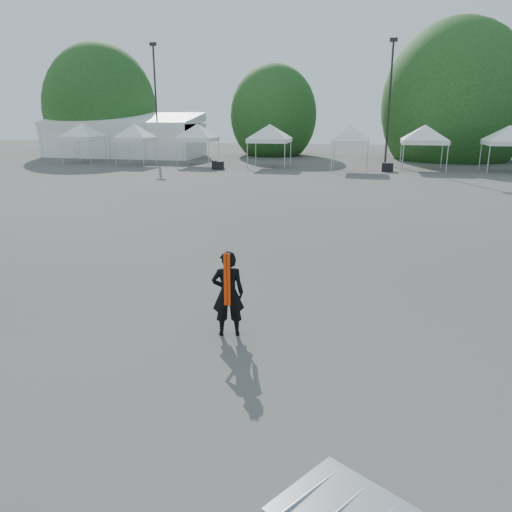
# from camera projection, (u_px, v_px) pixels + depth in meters

# --- Properties ---
(ground) EXTENTS (120.00, 120.00, 0.00)m
(ground) POSITION_uv_depth(u_px,v_px,m) (285.00, 292.00, 12.06)
(ground) COLOR #474442
(ground) RESTS_ON ground
(marquee) EXTENTS (15.00, 6.25, 4.23)m
(marquee) POSITION_uv_depth(u_px,v_px,m) (124.00, 136.00, 49.01)
(marquee) COLOR white
(marquee) RESTS_ON ground
(light_pole_west) EXTENTS (0.60, 0.25, 10.30)m
(light_pole_west) POSITION_uv_depth(u_px,v_px,m) (156.00, 95.00, 46.17)
(light_pole_west) COLOR black
(light_pole_west) RESTS_ON ground
(light_pole_east) EXTENTS (0.60, 0.25, 9.80)m
(light_pole_east) POSITION_uv_depth(u_px,v_px,m) (390.00, 95.00, 39.89)
(light_pole_east) COLOR black
(light_pole_east) RESTS_ON ground
(tree_far_w) EXTENTS (4.80, 4.80, 7.30)m
(tree_far_w) POSITION_uv_depth(u_px,v_px,m) (101.00, 109.00, 51.97)
(tree_far_w) COLOR #382314
(tree_far_w) RESTS_ON ground
(tree_mid_w) EXTENTS (4.16, 4.16, 6.33)m
(tree_mid_w) POSITION_uv_depth(u_px,v_px,m) (274.00, 115.00, 50.17)
(tree_mid_w) COLOR #382314
(tree_mid_w) RESTS_ON ground
(tree_mid_e) EXTENTS (5.12, 5.12, 7.79)m
(tree_mid_e) POSITION_uv_depth(u_px,v_px,m) (455.00, 105.00, 45.35)
(tree_mid_e) COLOR #382314
(tree_mid_e) RESTS_ON ground
(tent_a) EXTENTS (4.03, 4.03, 3.88)m
(tent_a) POSITION_uv_depth(u_px,v_px,m) (82.00, 126.00, 42.84)
(tent_a) COLOR silver
(tent_a) RESTS_ON ground
(tent_b) EXTENTS (3.76, 3.76, 3.88)m
(tent_b) POSITION_uv_depth(u_px,v_px,m) (134.00, 127.00, 40.88)
(tent_b) COLOR silver
(tent_b) RESTS_ON ground
(tent_c) EXTENTS (4.10, 4.10, 3.88)m
(tent_c) POSITION_uv_depth(u_px,v_px,m) (197.00, 127.00, 40.65)
(tent_c) COLOR silver
(tent_c) RESTS_ON ground
(tent_d) EXTENTS (4.44, 4.44, 3.88)m
(tent_d) POSITION_uv_depth(u_px,v_px,m) (270.00, 128.00, 39.13)
(tent_d) COLOR silver
(tent_d) RESTS_ON ground
(tent_e) EXTENTS (3.84, 3.84, 3.88)m
(tent_e) POSITION_uv_depth(u_px,v_px,m) (351.00, 129.00, 36.46)
(tent_e) COLOR silver
(tent_e) RESTS_ON ground
(tent_f) EXTENTS (4.64, 4.64, 3.88)m
(tent_f) POSITION_uv_depth(u_px,v_px,m) (425.00, 128.00, 37.11)
(tent_f) COLOR silver
(tent_f) RESTS_ON ground
(tent_g) EXTENTS (4.44, 4.44, 3.88)m
(tent_g) POSITION_uv_depth(u_px,v_px,m) (510.00, 129.00, 35.84)
(tent_g) COLOR silver
(tent_g) RESTS_ON ground
(man) EXTENTS (0.71, 0.57, 1.69)m
(man) POSITION_uv_depth(u_px,v_px,m) (228.00, 293.00, 9.51)
(man) COLOR black
(man) RESTS_ON ground
(crate_west) EXTENTS (0.82, 0.65, 0.63)m
(crate_west) POSITION_uv_depth(u_px,v_px,m) (218.00, 165.00, 38.17)
(crate_west) COLOR black
(crate_west) RESTS_ON ground
(crate_mid) EXTENTS (0.81, 0.63, 0.63)m
(crate_mid) POSITION_uv_depth(u_px,v_px,m) (387.00, 167.00, 36.75)
(crate_mid) COLOR black
(crate_mid) RESTS_ON ground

